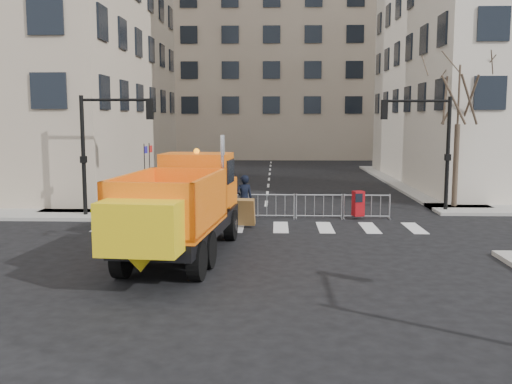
{
  "coord_description": "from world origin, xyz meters",
  "views": [
    {
      "loc": [
        0.48,
        -17.32,
        4.39
      ],
      "look_at": [
        -0.2,
        2.5,
        1.83
      ],
      "focal_mm": 40.0,
      "sensor_mm": 36.0,
      "label": 1
    }
  ],
  "objects_px": {
    "newspaper_box": "(358,203)",
    "cop_b": "(191,198)",
    "cop_c": "(215,210)",
    "plow_truck": "(181,205)",
    "worker": "(166,198)",
    "cop_a": "(244,199)"
  },
  "relations": [
    {
      "from": "cop_c",
      "to": "newspaper_box",
      "type": "relative_size",
      "value": 1.56
    },
    {
      "from": "newspaper_box",
      "to": "cop_b",
      "type": "bearing_deg",
      "value": 168.23
    },
    {
      "from": "plow_truck",
      "to": "newspaper_box",
      "type": "relative_size",
      "value": 9.22
    },
    {
      "from": "newspaper_box",
      "to": "worker",
      "type": "bearing_deg",
      "value": 166.83
    },
    {
      "from": "plow_truck",
      "to": "cop_c",
      "type": "distance_m",
      "value": 4.38
    },
    {
      "from": "cop_a",
      "to": "cop_c",
      "type": "height_order",
      "value": "cop_a"
    },
    {
      "from": "cop_a",
      "to": "newspaper_box",
      "type": "height_order",
      "value": "cop_a"
    },
    {
      "from": "cop_c",
      "to": "plow_truck",
      "type": "bearing_deg",
      "value": 18.8
    },
    {
      "from": "newspaper_box",
      "to": "cop_a",
      "type": "bearing_deg",
      "value": 172.39
    },
    {
      "from": "cop_b",
      "to": "cop_c",
      "type": "distance_m",
      "value": 2.58
    },
    {
      "from": "cop_c",
      "to": "newspaper_box",
      "type": "xyz_separation_m",
      "value": [
        5.96,
        3.02,
        -0.16
      ]
    },
    {
      "from": "plow_truck",
      "to": "cop_b",
      "type": "relative_size",
      "value": 5.07
    },
    {
      "from": "plow_truck",
      "to": "cop_c",
      "type": "relative_size",
      "value": 5.9
    },
    {
      "from": "cop_b",
      "to": "worker",
      "type": "height_order",
      "value": "cop_b"
    },
    {
      "from": "cop_b",
      "to": "cop_c",
      "type": "height_order",
      "value": "cop_b"
    },
    {
      "from": "cop_b",
      "to": "cop_c",
      "type": "xyz_separation_m",
      "value": [
        1.28,
        -2.24,
        -0.14
      ]
    },
    {
      "from": "cop_c",
      "to": "worker",
      "type": "bearing_deg",
      "value": -107.0
    },
    {
      "from": "cop_a",
      "to": "worker",
      "type": "xyz_separation_m",
      "value": [
        -3.4,
        0.21,
        -0.01
      ]
    },
    {
      "from": "cop_c",
      "to": "newspaper_box",
      "type": "distance_m",
      "value": 6.68
    },
    {
      "from": "cop_c",
      "to": "worker",
      "type": "relative_size",
      "value": 1.0
    },
    {
      "from": "cop_b",
      "to": "worker",
      "type": "distance_m",
      "value": 1.13
    },
    {
      "from": "cop_b",
      "to": "worker",
      "type": "relative_size",
      "value": 1.17
    }
  ]
}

